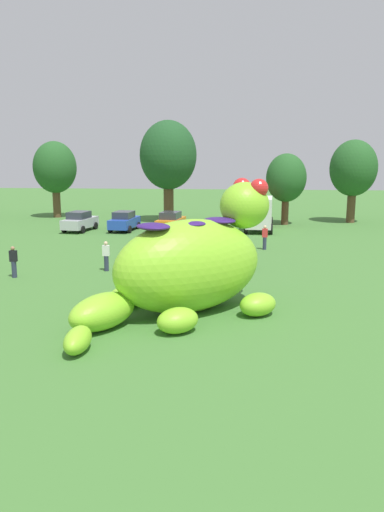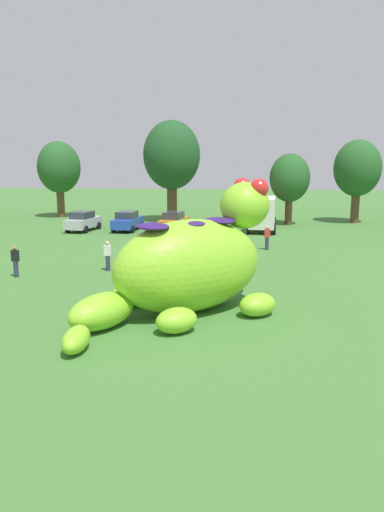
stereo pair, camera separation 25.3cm
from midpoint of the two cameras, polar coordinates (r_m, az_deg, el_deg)
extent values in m
plane|color=#427533|center=(21.12, -1.93, -6.36)|extent=(160.00, 160.00, 0.00)
ellipsoid|color=#8CD12D|center=(20.75, 0.05, -1.12)|extent=(7.50, 7.10, 3.88)
ellipsoid|color=#8CD12D|center=(22.14, 6.38, 5.77)|extent=(3.04, 3.02, 2.05)
sphere|color=red|center=(22.71, 6.09, 7.86)|extent=(0.82, 0.82, 0.82)
sphere|color=red|center=(21.86, 8.01, 7.68)|extent=(0.82, 0.82, 0.82)
ellipsoid|color=navy|center=(21.34, 3.51, 4.07)|extent=(1.95, 1.99, 0.26)
ellipsoid|color=navy|center=(20.44, 0.05, 3.77)|extent=(1.95, 1.99, 0.26)
ellipsoid|color=navy|center=(19.53, -4.16, 3.39)|extent=(1.95, 1.99, 0.26)
ellipsoid|color=#8CD12D|center=(23.86, 0.92, -3.09)|extent=(2.03, 1.98, 0.95)
ellipsoid|color=#8CD12D|center=(20.60, 7.84, -5.53)|extent=(2.03, 1.98, 0.95)
ellipsoid|color=#8CD12D|center=(21.83, -7.04, -4.55)|extent=(2.03, 1.98, 0.95)
ellipsoid|color=#8CD12D|center=(18.53, -1.39, -7.36)|extent=(2.03, 1.98, 0.95)
ellipsoid|color=#8CD12D|center=(19.21, -9.87, -6.21)|extent=(2.89, 3.47, 1.36)
ellipsoid|color=#8CD12D|center=(17.25, -12.69, -9.30)|extent=(0.89, 1.81, 0.83)
cube|color=#B7BABF|center=(44.76, -12.17, 3.75)|extent=(2.28, 4.30, 0.80)
cube|color=#2D333D|center=(44.55, -12.29, 4.62)|extent=(1.77, 2.17, 0.60)
cylinder|color=black|center=(46.32, -12.38, 3.49)|extent=(0.33, 0.67, 0.64)
cylinder|color=black|center=(45.58, -10.47, 3.44)|extent=(0.33, 0.67, 0.64)
cylinder|color=black|center=(44.10, -13.87, 3.04)|extent=(0.33, 0.67, 0.64)
cylinder|color=black|center=(43.31, -11.89, 2.98)|extent=(0.33, 0.67, 0.64)
cube|color=#2347B7|center=(44.19, -7.21, 3.82)|extent=(2.08, 4.24, 0.80)
cube|color=#2D333D|center=(43.97, -7.30, 4.70)|extent=(1.68, 2.10, 0.60)
cylinder|color=black|center=(45.71, -7.69, 3.55)|extent=(0.30, 0.66, 0.64)
cylinder|color=black|center=(45.18, -5.66, 3.51)|extent=(0.30, 0.66, 0.64)
cylinder|color=black|center=(43.35, -8.81, 3.10)|extent=(0.30, 0.66, 0.64)
cylinder|color=black|center=(42.78, -6.67, 3.05)|extent=(0.30, 0.66, 0.64)
cube|color=orange|center=(43.49, -1.91, 3.79)|extent=(2.25, 4.29, 0.80)
cube|color=#2D333D|center=(43.26, -1.97, 4.68)|extent=(1.75, 2.15, 0.60)
cylinder|color=black|center=(44.99, -2.50, 3.52)|extent=(0.33, 0.67, 0.64)
cylinder|color=black|center=(44.54, -0.40, 3.45)|extent=(0.33, 0.67, 0.64)
cylinder|color=black|center=(42.59, -3.48, 3.07)|extent=(0.33, 0.67, 0.64)
cylinder|color=black|center=(42.11, -1.27, 2.99)|extent=(0.33, 0.67, 0.64)
cube|color=#B2231E|center=(46.86, 8.38, 5.05)|extent=(2.12, 1.93, 1.90)
cube|color=silver|center=(43.64, 8.23, 5.00)|extent=(2.41, 4.73, 2.50)
cylinder|color=black|center=(47.01, 7.12, 3.94)|extent=(0.34, 0.92, 0.90)
cylinder|color=black|center=(46.94, 9.56, 3.86)|extent=(0.34, 0.92, 0.90)
cylinder|color=black|center=(42.25, 6.68, 3.12)|extent=(0.34, 0.92, 0.90)
cylinder|color=black|center=(42.18, 9.53, 3.03)|extent=(0.34, 0.92, 0.90)
cylinder|color=brown|center=(55.55, -14.64, 5.78)|extent=(0.80, 0.80, 2.82)
ellipsoid|color=#235623|center=(55.34, -14.84, 9.79)|extent=(4.51, 4.51, 5.41)
cylinder|color=brown|center=(49.99, -2.15, 5.94)|extent=(1.00, 1.00, 3.48)
ellipsoid|color=#1E4C23|center=(49.77, -2.19, 11.46)|extent=(5.57, 5.57, 6.69)
cylinder|color=brown|center=(48.59, 11.11, 4.92)|extent=(0.67, 0.67, 2.36)
ellipsoid|color=#235623|center=(48.35, 11.26, 8.76)|extent=(3.78, 3.78, 4.53)
cylinder|color=brown|center=(51.64, 18.26, 5.19)|extent=(0.81, 0.81, 2.82)
ellipsoid|color=#235623|center=(51.41, 18.53, 9.51)|extent=(4.52, 4.52, 5.42)
cylinder|color=#2D334C|center=(28.51, -19.23, -1.42)|extent=(0.26, 0.26, 0.88)
cube|color=black|center=(28.37, -19.33, 0.04)|extent=(0.38, 0.22, 0.60)
sphere|color=#9E7051|center=(28.29, -19.39, 0.88)|extent=(0.22, 0.22, 0.22)
cylinder|color=black|center=(27.81, 3.34, -1.10)|extent=(0.26, 0.26, 0.88)
cube|color=gold|center=(27.66, 3.36, 0.39)|extent=(0.38, 0.22, 0.60)
sphere|color=brown|center=(27.58, 3.37, 1.25)|extent=(0.22, 0.22, 0.22)
cylinder|color=#2D334C|center=(35.22, 8.77, 1.42)|extent=(0.26, 0.26, 0.88)
cube|color=red|center=(35.10, 8.80, 2.61)|extent=(0.38, 0.22, 0.60)
sphere|color=beige|center=(35.04, 8.83, 3.29)|extent=(0.22, 0.22, 0.22)
cylinder|color=#2D334C|center=(28.79, -9.34, -0.81)|extent=(0.26, 0.26, 0.88)
cube|color=white|center=(28.64, -9.39, 0.64)|extent=(0.38, 0.22, 0.60)
sphere|color=beige|center=(28.57, -9.41, 1.47)|extent=(0.22, 0.22, 0.22)
cylinder|color=black|center=(29.13, 6.93, -0.60)|extent=(0.26, 0.26, 0.88)
cube|color=#338C4C|center=(28.99, 6.97, 0.83)|extent=(0.38, 0.22, 0.60)
sphere|color=brown|center=(28.92, 6.99, 1.65)|extent=(0.22, 0.22, 0.22)
camera|label=1|loc=(0.13, -89.66, 0.07)|focal=34.99mm
camera|label=2|loc=(0.13, 90.34, -0.07)|focal=34.99mm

